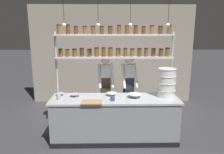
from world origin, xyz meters
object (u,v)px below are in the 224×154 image
(spice_shelf_unit, at_px, (114,48))
(cutting_board, at_px, (92,102))
(chef_left, at_px, (106,85))
(prep_bowl_near_right, at_px, (75,95))
(prep_bowl_near_left, at_px, (112,94))
(prep_bowl_center_back, at_px, (60,94))
(serving_cup_front, at_px, (59,97))
(prep_bowl_center_front, at_px, (135,96))
(container_stack, at_px, (167,83))
(serving_cup_by_board, at_px, (113,99))
(chef_center, at_px, (129,85))

(spice_shelf_unit, height_order, cutting_board, spice_shelf_unit)
(chef_left, relative_size, cutting_board, 4.37)
(cutting_board, xyz_separation_m, prep_bowl_near_right, (-0.38, 0.41, 0.01))
(prep_bowl_near_left, distance_m, prep_bowl_center_back, 1.11)
(cutting_board, distance_m, serving_cup_front, 0.70)
(prep_bowl_near_left, relative_size, prep_bowl_center_front, 0.77)
(prep_bowl_center_back, bearing_deg, spice_shelf_unit, 5.70)
(cutting_board, distance_m, prep_bowl_near_left, 0.60)
(container_stack, bearing_deg, serving_cup_by_board, -167.38)
(prep_bowl_near_left, bearing_deg, chef_center, 48.68)
(chef_center, relative_size, prep_bowl_center_back, 10.02)
(chef_left, relative_size, prep_bowl_center_back, 9.93)
(spice_shelf_unit, distance_m, container_stack, 1.32)
(serving_cup_front, bearing_deg, chef_center, 26.10)
(prep_bowl_near_left, relative_size, serving_cup_front, 2.30)
(prep_bowl_center_back, bearing_deg, prep_bowl_center_front, -6.83)
(chef_center, distance_m, serving_cup_by_board, 0.89)
(container_stack, xyz_separation_m, prep_bowl_near_right, (-1.92, 0.04, -0.28))
(prep_bowl_center_back, distance_m, prep_bowl_near_right, 0.35)
(chef_center, distance_m, prep_bowl_near_left, 0.62)
(container_stack, height_order, prep_bowl_center_front, container_stack)
(prep_bowl_center_back, xyz_separation_m, serving_cup_by_board, (1.13, -0.38, 0.02))
(chef_center, height_order, container_stack, chef_center)
(spice_shelf_unit, distance_m, serving_cup_by_board, 1.08)
(serving_cup_front, xyz_separation_m, serving_cup_by_board, (1.08, -0.08, -0.00))
(prep_bowl_center_front, bearing_deg, prep_bowl_near_left, 163.27)
(spice_shelf_unit, bearing_deg, prep_bowl_near_left, -111.13)
(chef_left, bearing_deg, prep_bowl_center_front, -54.26)
(chef_center, relative_size, prep_bowl_center_front, 6.09)
(spice_shelf_unit, height_order, prep_bowl_center_back, spice_shelf_unit)
(serving_cup_by_board, bearing_deg, spice_shelf_unit, 84.62)
(serving_cup_by_board, bearing_deg, prep_bowl_center_front, 22.19)
(prep_bowl_near_right, bearing_deg, prep_bowl_near_left, 3.29)
(cutting_board, bearing_deg, prep_bowl_center_front, 19.24)
(serving_cup_by_board, bearing_deg, chef_center, 63.93)
(spice_shelf_unit, xyz_separation_m, cutting_board, (-0.45, -0.61, -0.99))
(chef_center, relative_size, prep_bowl_near_left, 7.88)
(spice_shelf_unit, xyz_separation_m, chef_left, (-0.19, 0.35, -0.91))
(spice_shelf_unit, height_order, prep_bowl_near_right, spice_shelf_unit)
(prep_bowl_center_back, bearing_deg, serving_cup_front, -81.89)
(prep_bowl_center_front, relative_size, prep_bowl_center_back, 1.64)
(cutting_board, distance_m, prep_bowl_center_back, 0.87)
(container_stack, distance_m, serving_cup_by_board, 1.19)
(serving_cup_front, height_order, serving_cup_by_board, serving_cup_front)
(container_stack, height_order, cutting_board, container_stack)
(prep_bowl_center_back, distance_m, serving_cup_by_board, 1.19)
(container_stack, height_order, prep_bowl_near_right, container_stack)
(prep_bowl_near_left, distance_m, serving_cup_front, 1.10)
(chef_left, xyz_separation_m, prep_bowl_near_left, (0.13, -0.52, -0.07))
(prep_bowl_near_right, bearing_deg, serving_cup_by_board, -20.25)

